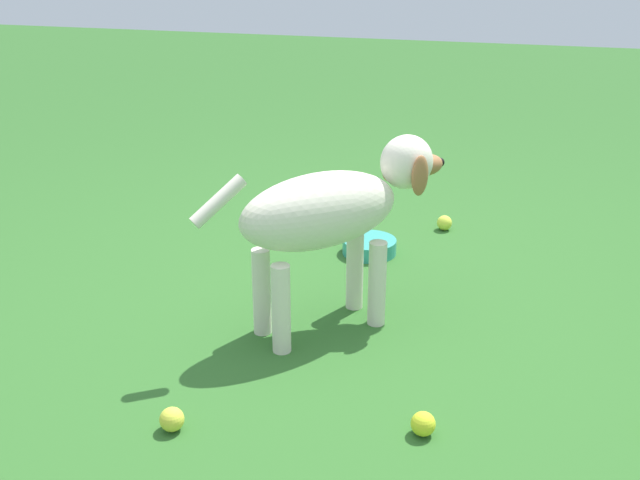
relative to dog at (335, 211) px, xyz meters
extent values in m
plane|color=#2D6026|center=(0.10, -0.04, -0.41)|extent=(14.00, 14.00, 0.00)
ellipsoid|color=silver|center=(-0.04, -0.04, 0.01)|extent=(0.53, 0.54, 0.24)
cylinder|color=silver|center=(0.04, 0.14, -0.26)|extent=(0.06, 0.06, 0.30)
cylinder|color=silver|center=(0.14, 0.04, -0.26)|extent=(0.06, 0.06, 0.30)
cylinder|color=silver|center=(-0.21, -0.12, -0.26)|extent=(0.06, 0.06, 0.30)
cylinder|color=silver|center=(-0.11, -0.21, -0.26)|extent=(0.06, 0.06, 0.30)
ellipsoid|color=silver|center=(0.19, 0.20, 0.12)|extent=(0.24, 0.24, 0.18)
ellipsoid|color=#9E663D|center=(0.25, 0.26, 0.10)|extent=(0.15, 0.15, 0.07)
sphere|color=black|center=(0.29, 0.30, 0.10)|extent=(0.03, 0.03, 0.03)
ellipsoid|color=#9E663D|center=(0.12, 0.25, 0.10)|extent=(0.07, 0.07, 0.13)
ellipsoid|color=#9E663D|center=(0.25, 0.13, 0.10)|extent=(0.07, 0.07, 0.13)
cylinder|color=silver|center=(-0.27, -0.28, 0.10)|extent=(0.15, 0.16, 0.14)
sphere|color=#CDD829|center=(0.38, -0.52, -0.37)|extent=(0.07, 0.07, 0.07)
sphere|color=#D1DF41|center=(0.25, 0.96, -0.37)|extent=(0.07, 0.07, 0.07)
sphere|color=#D7D43F|center=(-0.26, -0.68, -0.37)|extent=(0.07, 0.07, 0.07)
cylinder|color=teal|center=(-0.01, 0.62, -0.38)|extent=(0.22, 0.22, 0.06)
camera|label=1|loc=(0.57, -2.16, 0.83)|focal=42.27mm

